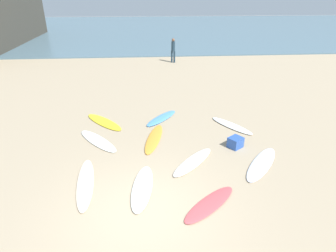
{
  "coord_description": "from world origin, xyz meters",
  "views": [
    {
      "loc": [
        0.22,
        -5.67,
        5.22
      ],
      "look_at": [
        1.01,
        4.46,
        0.3
      ],
      "focal_mm": 30.18,
      "sensor_mm": 36.0,
      "label": 1
    }
  ],
  "objects_px": {
    "surfboard_2": "(85,183)",
    "beachgoer_near": "(173,49)",
    "surfboard_1": "(98,141)",
    "surfboard_4": "(193,162)",
    "surfboard_3": "(162,118)",
    "surfboard_0": "(232,126)",
    "surfboard_6": "(104,122)",
    "surfboard_7": "(154,138)",
    "surfboard_5": "(210,204)",
    "surfboard_8": "(262,164)",
    "beach_cooler": "(235,142)",
    "surfboard_9": "(142,187)"
  },
  "relations": [
    {
      "from": "surfboard_7",
      "to": "surfboard_8",
      "type": "relative_size",
      "value": 1.01
    },
    {
      "from": "surfboard_0",
      "to": "beach_cooler",
      "type": "relative_size",
      "value": 4.44
    },
    {
      "from": "surfboard_3",
      "to": "surfboard_8",
      "type": "height_order",
      "value": "surfboard_3"
    },
    {
      "from": "beach_cooler",
      "to": "surfboard_9",
      "type": "bearing_deg",
      "value": -147.55
    },
    {
      "from": "surfboard_9",
      "to": "beach_cooler",
      "type": "relative_size",
      "value": 4.49
    },
    {
      "from": "surfboard_2",
      "to": "surfboard_6",
      "type": "bearing_deg",
      "value": -97.23
    },
    {
      "from": "surfboard_0",
      "to": "surfboard_2",
      "type": "height_order",
      "value": "surfboard_0"
    },
    {
      "from": "beach_cooler",
      "to": "surfboard_0",
      "type": "bearing_deg",
      "value": 78.16
    },
    {
      "from": "surfboard_1",
      "to": "surfboard_3",
      "type": "height_order",
      "value": "surfboard_3"
    },
    {
      "from": "surfboard_3",
      "to": "surfboard_2",
      "type": "bearing_deg",
      "value": -80.81
    },
    {
      "from": "surfboard_2",
      "to": "surfboard_6",
      "type": "xyz_separation_m",
      "value": [
        0.02,
        4.31,
        0.0
      ]
    },
    {
      "from": "surfboard_2",
      "to": "surfboard_6",
      "type": "distance_m",
      "value": 4.31
    },
    {
      "from": "surfboard_1",
      "to": "surfboard_4",
      "type": "height_order",
      "value": "surfboard_4"
    },
    {
      "from": "surfboard_2",
      "to": "surfboard_9",
      "type": "height_order",
      "value": "surfboard_9"
    },
    {
      "from": "surfboard_4",
      "to": "surfboard_6",
      "type": "relative_size",
      "value": 0.91
    },
    {
      "from": "surfboard_2",
      "to": "surfboard_8",
      "type": "height_order",
      "value": "surfboard_8"
    },
    {
      "from": "surfboard_7",
      "to": "surfboard_4",
      "type": "bearing_deg",
      "value": -41.65
    },
    {
      "from": "surfboard_3",
      "to": "surfboard_8",
      "type": "bearing_deg",
      "value": -13.08
    },
    {
      "from": "surfboard_6",
      "to": "surfboard_7",
      "type": "xyz_separation_m",
      "value": [
        2.12,
        -1.68,
        0.0
      ]
    },
    {
      "from": "surfboard_8",
      "to": "surfboard_9",
      "type": "height_order",
      "value": "surfboard_9"
    },
    {
      "from": "surfboard_3",
      "to": "surfboard_9",
      "type": "bearing_deg",
      "value": -61.23
    },
    {
      "from": "surfboard_7",
      "to": "surfboard_2",
      "type": "bearing_deg",
      "value": -116.19
    },
    {
      "from": "surfboard_0",
      "to": "surfboard_6",
      "type": "relative_size",
      "value": 0.9
    },
    {
      "from": "surfboard_9",
      "to": "beach_cooler",
      "type": "height_order",
      "value": "beach_cooler"
    },
    {
      "from": "surfboard_2",
      "to": "beach_cooler",
      "type": "xyz_separation_m",
      "value": [
        5.08,
        1.8,
        0.16
      ]
    },
    {
      "from": "surfboard_0",
      "to": "surfboard_5",
      "type": "relative_size",
      "value": 1.07
    },
    {
      "from": "surfboard_5",
      "to": "surfboard_8",
      "type": "distance_m",
      "value": 2.76
    },
    {
      "from": "beachgoer_near",
      "to": "surfboard_6",
      "type": "bearing_deg",
      "value": -98.35
    },
    {
      "from": "surfboard_0",
      "to": "surfboard_9",
      "type": "relative_size",
      "value": 0.99
    },
    {
      "from": "surfboard_2",
      "to": "beach_cooler",
      "type": "bearing_deg",
      "value": -167.55
    },
    {
      "from": "surfboard_1",
      "to": "surfboard_2",
      "type": "distance_m",
      "value": 2.61
    },
    {
      "from": "surfboard_5",
      "to": "beach_cooler",
      "type": "relative_size",
      "value": 4.14
    },
    {
      "from": "surfboard_1",
      "to": "surfboard_5",
      "type": "bearing_deg",
      "value": 93.64
    },
    {
      "from": "surfboard_3",
      "to": "surfboard_7",
      "type": "relative_size",
      "value": 0.85
    },
    {
      "from": "surfboard_7",
      "to": "surfboard_8",
      "type": "height_order",
      "value": "surfboard_7"
    },
    {
      "from": "surfboard_7",
      "to": "surfboard_3",
      "type": "bearing_deg",
      "value": 90.91
    },
    {
      "from": "surfboard_0",
      "to": "beachgoer_near",
      "type": "xyz_separation_m",
      "value": [
        -1.38,
        11.79,
        1.01
      ]
    },
    {
      "from": "surfboard_0",
      "to": "beach_cooler",
      "type": "distance_m",
      "value": 1.75
    },
    {
      "from": "surfboard_6",
      "to": "surfboard_7",
      "type": "distance_m",
      "value": 2.71
    },
    {
      "from": "surfboard_9",
      "to": "beachgoer_near",
      "type": "xyz_separation_m",
      "value": [
        2.37,
        15.65,
        1.01
      ]
    },
    {
      "from": "surfboard_8",
      "to": "surfboard_9",
      "type": "distance_m",
      "value": 4.04
    },
    {
      "from": "surfboard_7",
      "to": "surfboard_9",
      "type": "height_order",
      "value": "surfboard_9"
    },
    {
      "from": "surfboard_2",
      "to": "surfboard_3",
      "type": "bearing_deg",
      "value": -126.41
    },
    {
      "from": "surfboard_2",
      "to": "beachgoer_near",
      "type": "xyz_separation_m",
      "value": [
        4.06,
        15.29,
        1.02
      ]
    },
    {
      "from": "surfboard_3",
      "to": "surfboard_6",
      "type": "xyz_separation_m",
      "value": [
        -2.52,
        -0.19,
        -0.01
      ]
    },
    {
      "from": "surfboard_6",
      "to": "surfboard_5",
      "type": "bearing_deg",
      "value": -98.46
    },
    {
      "from": "surfboard_2",
      "to": "surfboard_0",
      "type": "bearing_deg",
      "value": -154.22
    },
    {
      "from": "surfboard_2",
      "to": "surfboard_7",
      "type": "bearing_deg",
      "value": -136.13
    },
    {
      "from": "surfboard_7",
      "to": "surfboard_9",
      "type": "xyz_separation_m",
      "value": [
        -0.44,
        -2.98,
        0.01
      ]
    },
    {
      "from": "surfboard_5",
      "to": "surfboard_1",
      "type": "bearing_deg",
      "value": -178.26
    }
  ]
}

